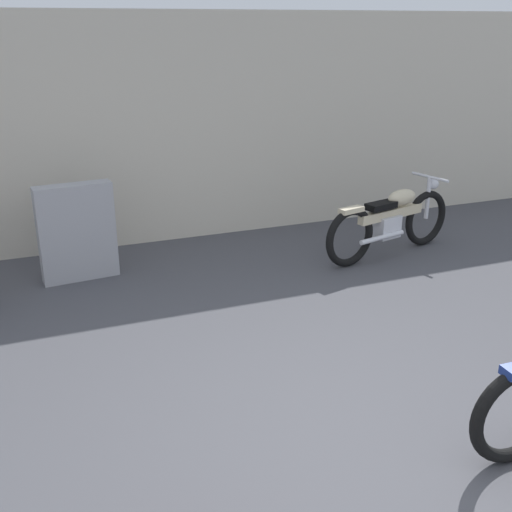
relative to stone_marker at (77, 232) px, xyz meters
name	(u,v)px	position (x,y,z in m)	size (l,w,h in m)	color
ground_plane	(361,454)	(1.31, -3.60, -0.51)	(40.00, 40.00, 0.00)	#47474C
building_wall	(172,129)	(1.31, 1.02, 0.84)	(18.00, 0.30, 2.70)	beige
stone_marker	(77,232)	(0.00, 0.00, 0.00)	(0.78, 0.20, 1.02)	#9E9EA3
motorcycle_cream	(391,221)	(3.45, -0.57, -0.10)	(1.89, 0.68, 0.86)	black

